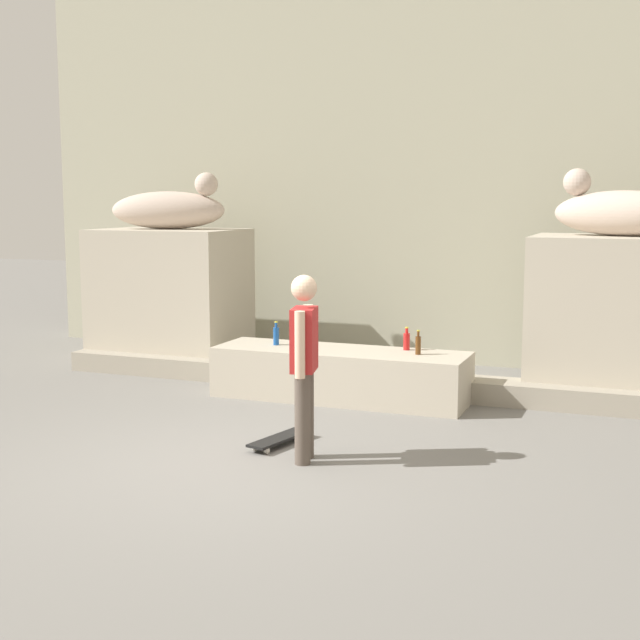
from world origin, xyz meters
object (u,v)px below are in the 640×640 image
at_px(skater, 304,359).
at_px(skateboard, 280,438).
at_px(statue_reclining_right, 620,211).
at_px(bottle_blue, 276,335).
at_px(statue_reclining_left, 171,209).
at_px(bottle_red, 407,341).
at_px(bottle_brown, 418,345).

xyz_separation_m(skater, skateboard, (-0.40, 0.38, -0.86)).
bearing_deg(statue_reclining_right, bottle_blue, 31.11).
bearing_deg(bottle_blue, statue_reclining_left, 150.71).
bearing_deg(statue_reclining_right, skater, 69.73).
xyz_separation_m(statue_reclining_left, statue_reclining_right, (5.90, 0.00, 0.00)).
relative_size(bottle_red, bottle_brown, 0.97).
distance_m(statue_reclining_left, bottle_red, 4.07).
distance_m(bottle_blue, bottle_red, 1.56).
xyz_separation_m(skater, bottle_blue, (-1.35, 2.42, -0.22)).
bearing_deg(bottle_brown, bottle_blue, 179.81).
relative_size(statue_reclining_left, bottle_red, 6.29).
distance_m(statue_reclining_left, statue_reclining_right, 5.90).
distance_m(skater, skateboard, 1.02).
bearing_deg(bottle_blue, bottle_brown, -0.19).
height_order(statue_reclining_left, bottle_red, statue_reclining_left).
bearing_deg(skater, statue_reclining_right, -46.92).
bearing_deg(statue_reclining_left, statue_reclining_right, -13.59).
distance_m(statue_reclining_left, skateboard, 4.93).
height_order(statue_reclining_left, statue_reclining_right, same).
distance_m(bottle_blue, bottle_brown, 1.75).
bearing_deg(bottle_red, statue_reclining_right, 23.25).
height_order(statue_reclining_left, skater, statue_reclining_left).
xyz_separation_m(skateboard, bottle_red, (0.60, 2.26, 0.63)).
bearing_deg(bottle_blue, skater, -60.73).
relative_size(statue_reclining_right, bottle_blue, 5.96).
bearing_deg(bottle_red, skater, -94.18).
distance_m(statue_reclining_right, bottle_blue, 4.23).
relative_size(skater, skateboard, 2.03).
bearing_deg(skater, bottle_brown, -22.25).
bearing_deg(skateboard, bottle_brown, -8.26).
xyz_separation_m(statue_reclining_left, bottle_red, (3.67, -0.96, -1.48)).
bearing_deg(skater, bottle_red, -17.17).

